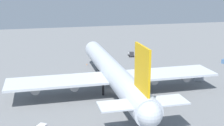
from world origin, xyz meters
TOP-DOWN VIEW (x-y plane):
  - ground_plane at (0.00, 0.00)m, footprint 294.68×294.68m
  - cargo_airplane at (-0.35, 0.00)m, footprint 73.67×65.55m
  - baggage_tug at (42.92, -20.01)m, footprint 4.28×2.74m
  - cargo_container_aft at (2.07, -32.78)m, footprint 3.31×3.55m
  - safety_cone_nose at (33.15, 2.89)m, footprint 0.39×0.39m

SIDE VIEW (x-z plane):
  - ground_plane at x=0.00m, z-range 0.00..0.00m
  - safety_cone_nose at x=33.15m, z-range 0.00..0.55m
  - cargo_container_aft at x=2.07m, z-range 0.00..1.88m
  - baggage_tug at x=42.92m, z-range -0.07..2.43m
  - cargo_airplane at x=-0.35m, z-range -3.82..16.89m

